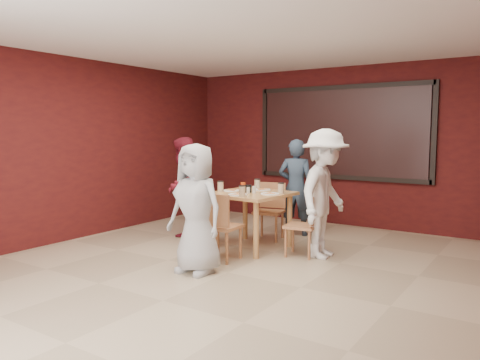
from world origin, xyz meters
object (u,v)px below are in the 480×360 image
Objects in this scene: diner_front at (196,209)px; diner_back at (296,187)px; chair_front at (219,223)px; diner_right at (325,194)px; chair_right at (306,222)px; dining_table at (250,200)px; diner_left at (183,187)px; chair_back at (270,207)px; chair_left at (205,207)px.

diner_front is 2.48m from diner_back.
diner_right is at bearing 41.90° from chair_front.
chair_front is 1.18m from chair_right.
diner_front is at bearing -83.62° from chair_front.
dining_table is 0.83m from chair_front.
dining_table is at bearing 95.76° from diner_front.
diner_left reaches higher than chair_right.
chair_back is 0.58m from diner_back.
diner_front is at bearing -119.20° from chair_right.
chair_left is at bearing 51.80° from diner_left.
diner_left is (-1.38, 0.91, 0.29)m from chair_front.
chair_front is 1.97m from diner_back.
diner_front is at bearing -85.68° from dining_table.
diner_back is (0.15, 1.14, 0.07)m from dining_table.
diner_right is (0.22, 0.10, 0.39)m from chair_right.
chair_right is 0.54× the size of diner_front.
chair_front is at bearing 97.82° from diner_front.
diner_front is 2.04m from diner_left.
chair_left is at bearing -131.25° from chair_back.
dining_table is 1.24× the size of chair_front.
chair_back is at bearing 62.35° from diner_right.
diner_left is (-1.29, -0.58, 0.30)m from chair_back.
chair_right is 0.53× the size of diner_back.
diner_right is (1.83, 0.23, 0.31)m from chair_left.
diner_right is at bearing 115.22° from diner_back.
diner_front reaches higher than chair_right.
diner_left is at bearing 88.62° from diner_right.
diner_right reaches higher than dining_table.
diner_back is 0.91× the size of diner_right.
chair_right is at bearing 112.91° from diner_right.
chair_left is 1.55m from diner_back.
diner_front reaches higher than dining_table.
chair_back is 1.32m from diner_right.
chair_left is at bearing -172.16° from dining_table.
diner_right is at bearing 57.74° from diner_front.
diner_back is at bearing 90.42° from diner_front.
diner_right reaches higher than diner_back.
chair_back is 0.57× the size of diner_front.
diner_right reaches higher than chair_front.
chair_left reaches higher than chair_front.
chair_front is 1.68m from diner_left.
chair_left is 0.61× the size of diner_back.
chair_right is 0.46m from diner_right.
chair_back is at bearing 48.75° from chair_left.
dining_table is 1.34× the size of chair_right.
chair_right is (0.93, -0.65, -0.03)m from chair_back.
chair_right is at bearing -34.91° from chair_back.
chair_front is at bearing 69.20° from diner_back.
dining_table is 0.71× the size of diner_back.
chair_right is 0.52× the size of diner_left.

